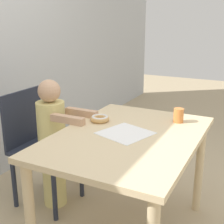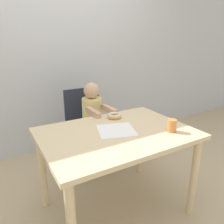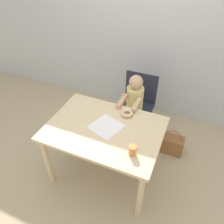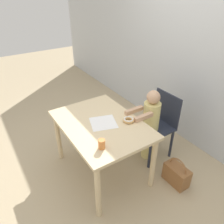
{
  "view_description": "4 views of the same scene",
  "coord_description": "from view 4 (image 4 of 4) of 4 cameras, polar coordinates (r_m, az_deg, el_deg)",
  "views": [
    {
      "loc": [
        -1.66,
        -0.73,
        1.44
      ],
      "look_at": [
        0.03,
        0.13,
        0.87
      ],
      "focal_mm": 50.0,
      "sensor_mm": 36.0,
      "label": 1
    },
    {
      "loc": [
        -0.83,
        -1.35,
        1.44
      ],
      "look_at": [
        0.03,
        0.13,
        0.87
      ],
      "focal_mm": 35.0,
      "sensor_mm": 36.0,
      "label": 2
    },
    {
      "loc": [
        0.71,
        -1.47,
        2.28
      ],
      "look_at": [
        0.03,
        0.13,
        0.87
      ],
      "focal_mm": 35.0,
      "sensor_mm": 36.0,
      "label": 3
    },
    {
      "loc": [
        1.79,
        -1.02,
        2.14
      ],
      "look_at": [
        0.03,
        0.13,
        0.87
      ],
      "focal_mm": 35.0,
      "sensor_mm": 36.0,
      "label": 4
    }
  ],
  "objects": [
    {
      "name": "donut",
      "position": [
        2.51,
        4.34,
        -2.06
      ],
      "size": [
        0.13,
        0.13,
        0.04
      ],
      "color": "tan",
      "rests_on": "dining_table"
    },
    {
      "name": "child_figure",
      "position": [
        2.88,
        9.89,
        -3.35
      ],
      "size": [
        0.23,
        0.45,
        1.01
      ],
      "color": "#E0D17F",
      "rests_on": "ground_plane"
    },
    {
      "name": "dining_table",
      "position": [
        2.55,
        -2.78,
        -4.78
      ],
      "size": [
        1.18,
        0.84,
        0.75
      ],
      "color": "beige",
      "rests_on": "ground_plane"
    },
    {
      "name": "cup",
      "position": [
        2.11,
        -2.72,
        -8.35
      ],
      "size": [
        0.07,
        0.07,
        0.1
      ],
      "color": "orange",
      "rests_on": "dining_table"
    },
    {
      "name": "chair",
      "position": [
        2.99,
        11.71,
        -3.25
      ],
      "size": [
        0.43,
        0.45,
        0.9
      ],
      "color": "#232838",
      "rests_on": "ground_plane"
    },
    {
      "name": "ground_plane",
      "position": [
        2.97,
        -2.46,
        -14.86
      ],
      "size": [
        12.0,
        12.0,
        0.0
      ],
      "primitive_type": "plane",
      "color": "tan"
    },
    {
      "name": "wall_back",
      "position": [
        3.18,
        20.65,
        13.04
      ],
      "size": [
        8.0,
        0.05,
        2.5
      ],
      "color": "silver",
      "rests_on": "ground_plane"
    },
    {
      "name": "handbag",
      "position": [
        2.85,
        16.51,
        -15.35
      ],
      "size": [
        0.31,
        0.17,
        0.37
      ],
      "color": "brown",
      "rests_on": "ground_plane"
    },
    {
      "name": "napkin",
      "position": [
        2.49,
        -2.29,
        -2.81
      ],
      "size": [
        0.36,
        0.36,
        0.0
      ],
      "color": "white",
      "rests_on": "dining_table"
    }
  ]
}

